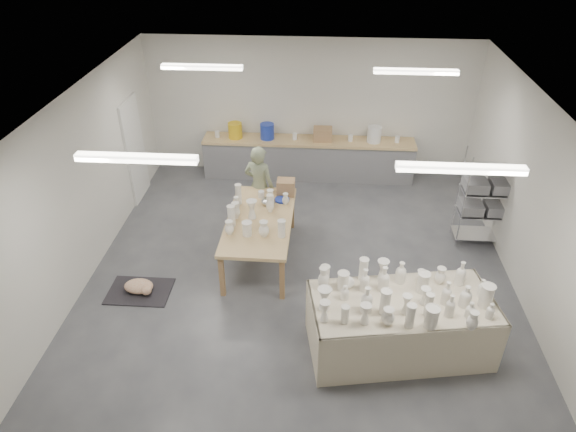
# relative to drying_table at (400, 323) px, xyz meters

# --- Properties ---
(room) EXTENTS (8.00, 8.02, 3.00)m
(room) POSITION_rel_drying_table_xyz_m (-1.55, 1.45, 1.58)
(room) COLOR #424449
(room) RESTS_ON ground
(back_counter) EXTENTS (4.60, 0.60, 1.24)m
(back_counter) POSITION_rel_drying_table_xyz_m (-1.45, 5.04, 0.01)
(back_counter) COLOR tan
(back_counter) RESTS_ON ground
(wire_shelf) EXTENTS (0.88, 0.48, 1.80)m
(wire_shelf) POSITION_rel_drying_table_xyz_m (1.76, 2.76, 0.44)
(wire_shelf) COLOR silver
(wire_shelf) RESTS_ON ground
(drying_table) EXTENTS (2.62, 1.57, 1.24)m
(drying_table) POSITION_rel_drying_table_xyz_m (0.00, 0.00, 0.00)
(drying_table) COLOR olive
(drying_table) RESTS_ON ground
(work_table) EXTENTS (1.12, 2.19, 1.19)m
(work_table) POSITION_rel_drying_table_xyz_m (-2.15, 2.04, 0.35)
(work_table) COLOR tan
(work_table) RESTS_ON ground
(rug) EXTENTS (1.00, 0.70, 0.02)m
(rug) POSITION_rel_drying_table_xyz_m (-4.01, 0.92, -0.46)
(rug) COLOR black
(rug) RESTS_ON ground
(cat) EXTENTS (0.51, 0.39, 0.20)m
(cat) POSITION_rel_drying_table_xyz_m (-3.99, 0.90, -0.35)
(cat) COLOR white
(cat) RESTS_ON rug
(potter) EXTENTS (0.69, 0.56, 1.62)m
(potter) POSITION_rel_drying_table_xyz_m (-2.29, 3.08, 0.34)
(potter) COLOR gray
(potter) RESTS_ON ground
(red_stool) EXTENTS (0.43, 0.43, 0.33)m
(red_stool) POSITION_rel_drying_table_xyz_m (-2.29, 3.35, -0.18)
(red_stool) COLOR #AE2618
(red_stool) RESTS_ON ground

